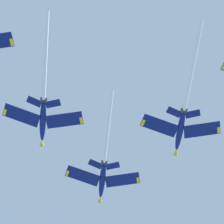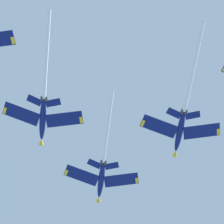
# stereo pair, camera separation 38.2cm
# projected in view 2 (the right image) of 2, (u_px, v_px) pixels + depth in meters

# --- Properties ---
(jet_lead) EXTENTS (22.91, 27.91, 13.36)m
(jet_lead) POSITION_uv_depth(u_px,v_px,m) (102.00, 169.00, 136.32)
(jet_lead) COLOR navy
(jet_left_wing) EXTENTS (23.70, 28.79, 13.21)m
(jet_left_wing) POSITION_uv_depth(u_px,v_px,m) (44.00, 103.00, 125.71)
(jet_left_wing) COLOR navy
(jet_right_wing) EXTENTS (23.79, 29.30, 13.92)m
(jet_right_wing) POSITION_uv_depth(u_px,v_px,m) (184.00, 113.00, 126.25)
(jet_right_wing) COLOR navy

